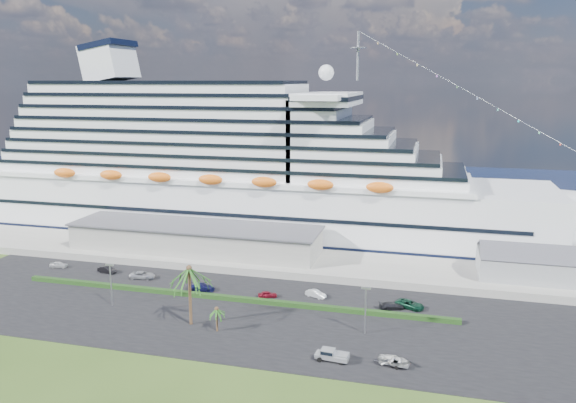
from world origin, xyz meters
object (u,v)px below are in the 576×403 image
(boat_trailer, at_px, (394,360))
(pickup_truck, at_px, (331,355))
(parked_car_3, at_px, (202,287))
(cruise_ship, at_px, (241,174))

(boat_trailer, bearing_deg, pickup_truck, -176.46)
(pickup_truck, bearing_deg, parked_car_3, 144.18)
(parked_car_3, xyz_separation_m, pickup_truck, (30.85, -22.27, 0.22))
(parked_car_3, height_order, boat_trailer, boat_trailer)
(cruise_ship, height_order, parked_car_3, cruise_ship)
(pickup_truck, bearing_deg, cruise_ship, 119.49)
(pickup_truck, distance_m, boat_trailer, 9.44)
(cruise_ship, bearing_deg, pickup_truck, -60.51)
(parked_car_3, distance_m, pickup_truck, 38.05)
(cruise_ship, xyz_separation_m, parked_car_3, (6.90, -44.49, -15.80))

